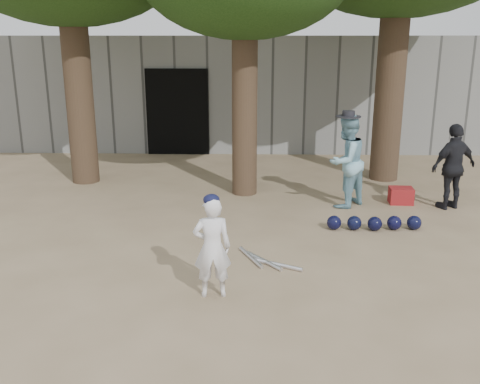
{
  "coord_description": "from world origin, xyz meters",
  "views": [
    {
      "loc": [
        0.79,
        -5.95,
        2.98
      ],
      "look_at": [
        0.6,
        1.0,
        0.95
      ],
      "focal_mm": 40.0,
      "sensor_mm": 36.0,
      "label": 1
    }
  ],
  "objects_px": {
    "spectator_blue": "(346,161)",
    "boy_player": "(212,248)",
    "red_bag": "(401,196)",
    "spectator_dark": "(453,167)"
  },
  "relations": [
    {
      "from": "spectator_blue",
      "to": "boy_player",
      "type": "bearing_deg",
      "value": 15.05
    },
    {
      "from": "spectator_blue",
      "to": "red_bag",
      "type": "relative_size",
      "value": 3.97
    },
    {
      "from": "spectator_dark",
      "to": "red_bag",
      "type": "relative_size",
      "value": 3.64
    },
    {
      "from": "spectator_blue",
      "to": "red_bag",
      "type": "xyz_separation_m",
      "value": [
        1.08,
        0.19,
        -0.68
      ]
    },
    {
      "from": "red_bag",
      "to": "boy_player",
      "type": "bearing_deg",
      "value": -130.46
    },
    {
      "from": "spectator_blue",
      "to": "red_bag",
      "type": "height_order",
      "value": "spectator_blue"
    },
    {
      "from": "boy_player",
      "to": "spectator_blue",
      "type": "bearing_deg",
      "value": -126.99
    },
    {
      "from": "spectator_blue",
      "to": "spectator_dark",
      "type": "distance_m",
      "value": 1.89
    },
    {
      "from": "spectator_blue",
      "to": "spectator_dark",
      "type": "relative_size",
      "value": 1.09
    },
    {
      "from": "boy_player",
      "to": "red_bag",
      "type": "height_order",
      "value": "boy_player"
    }
  ]
}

